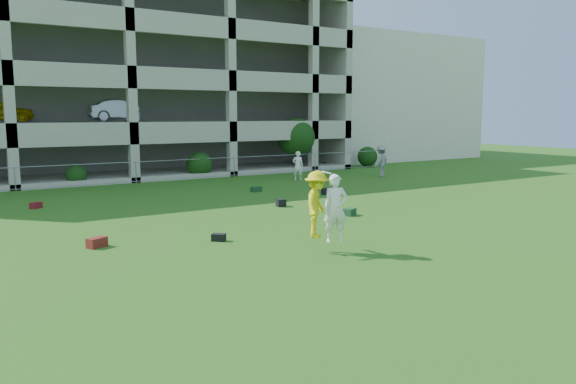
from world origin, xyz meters
TOP-DOWN VIEW (x-y plane):
  - ground at (0.00, 0.00)m, footprint 100.00×100.00m
  - stucco_building at (23.00, 28.00)m, footprint 16.00×14.00m
  - bystander_e at (8.14, 15.25)m, footprint 0.72×0.68m
  - bystander_f at (13.43, 14.17)m, footprint 1.38×1.07m
  - bag_red_a at (-5.59, 4.80)m, footprint 0.63×0.52m
  - bag_black_b at (-2.34, 3.67)m, footprint 0.46×0.46m
  - bag_green_c at (3.61, 4.92)m, footprint 0.60×0.53m
  - crate_d at (2.53, 8.02)m, footprint 0.40×0.40m
  - bag_black_e at (6.22, 9.79)m, footprint 0.63×0.37m
  - bag_red_f at (-5.98, 12.90)m, footprint 0.53×0.50m
  - bag_green_g at (3.83, 12.40)m, footprint 0.52×0.33m
  - frisbee_contest at (-0.59, 0.88)m, footprint 1.34×1.42m
  - parking_garage at (-0.01, 27.70)m, footprint 30.00×14.00m
  - fence at (0.00, 19.00)m, footprint 36.06×0.06m
  - shrub_row at (4.59, 19.70)m, footprint 34.38×2.52m

SIDE VIEW (x-z plane):
  - ground at x=0.00m, z-range 0.00..0.00m
  - bag_black_b at x=-2.34m, z-range 0.00..0.22m
  - bag_red_f at x=-5.98m, z-range 0.00..0.24m
  - bag_green_g at x=3.83m, z-range 0.00..0.25m
  - bag_green_c at x=3.61m, z-range 0.00..0.26m
  - bag_red_a at x=-5.59m, z-range 0.00..0.28m
  - crate_d at x=2.53m, z-range 0.00..0.30m
  - bag_black_e at x=6.22m, z-range 0.00..0.30m
  - fence at x=0.00m, z-range 0.01..1.21m
  - bystander_e at x=8.14m, z-range 0.00..1.66m
  - bystander_f at x=13.43m, z-range 0.00..1.88m
  - frisbee_contest at x=-0.59m, z-range 0.36..2.26m
  - shrub_row at x=4.59m, z-range -0.24..3.26m
  - stucco_building at x=23.00m, z-range 0.00..10.00m
  - parking_garage at x=-0.01m, z-range 0.01..12.01m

